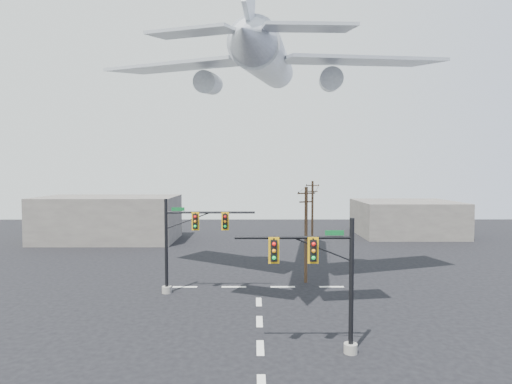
{
  "coord_description": "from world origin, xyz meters",
  "views": [
    {
      "loc": [
        -0.3,
        -22.47,
        9.53
      ],
      "look_at": [
        -0.21,
        5.0,
        8.13
      ],
      "focal_mm": 30.0,
      "sensor_mm": 36.0,
      "label": 1
    }
  ],
  "objects_px": {
    "utility_pole_a": "(306,233)",
    "airliner": "(269,63)",
    "utility_pole_b": "(312,212)",
    "signal_mast_near": "(327,282)",
    "signal_mast_far": "(185,243)"
  },
  "relations": [
    {
      "from": "utility_pole_b",
      "to": "airliner",
      "type": "height_order",
      "value": "airliner"
    },
    {
      "from": "signal_mast_far",
      "to": "utility_pole_a",
      "type": "bearing_deg",
      "value": 18.19
    },
    {
      "from": "signal_mast_far",
      "to": "utility_pole_b",
      "type": "height_order",
      "value": "utility_pole_b"
    },
    {
      "from": "utility_pole_a",
      "to": "signal_mast_far",
      "type": "bearing_deg",
      "value": 175.27
    },
    {
      "from": "signal_mast_near",
      "to": "signal_mast_far",
      "type": "distance_m",
      "value": 14.22
    },
    {
      "from": "utility_pole_b",
      "to": "utility_pole_a",
      "type": "bearing_deg",
      "value": -87.29
    },
    {
      "from": "signal_mast_near",
      "to": "airliner",
      "type": "relative_size",
      "value": 0.23
    },
    {
      "from": "signal_mast_far",
      "to": "signal_mast_near",
      "type": "bearing_deg",
      "value": -50.45
    },
    {
      "from": "signal_mast_near",
      "to": "utility_pole_b",
      "type": "distance_m",
      "value": 31.43
    },
    {
      "from": "airliner",
      "to": "utility_pole_b",
      "type": "bearing_deg",
      "value": -12.99
    },
    {
      "from": "airliner",
      "to": "signal_mast_near",
      "type": "bearing_deg",
      "value": -163.25
    },
    {
      "from": "utility_pole_a",
      "to": "airliner",
      "type": "bearing_deg",
      "value": 143.42
    },
    {
      "from": "utility_pole_b",
      "to": "signal_mast_near",
      "type": "bearing_deg",
      "value": -84.19
    },
    {
      "from": "utility_pole_a",
      "to": "utility_pole_b",
      "type": "distance_m",
      "value": 17.32
    },
    {
      "from": "utility_pole_b",
      "to": "airliner",
      "type": "xyz_separation_m",
      "value": [
        -6.0,
        -16.32,
        14.35
      ]
    }
  ]
}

